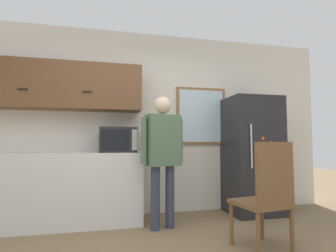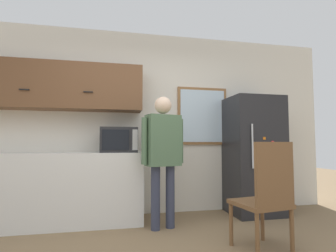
{
  "view_description": "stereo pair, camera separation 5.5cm",
  "coord_description": "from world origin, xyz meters",
  "px_view_note": "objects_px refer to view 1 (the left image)",
  "views": [
    {
      "loc": [
        -0.44,
        -1.87,
        1.03
      ],
      "look_at": [
        0.23,
        1.1,
        1.23
      ],
      "focal_mm": 28.0,
      "sensor_mm": 36.0,
      "label": 1
    },
    {
      "loc": [
        -0.38,
        -1.88,
        1.03
      ],
      "look_at": [
        0.23,
        1.1,
        1.23
      ],
      "focal_mm": 28.0,
      "sensor_mm": 36.0,
      "label": 2
    }
  ],
  "objects_px": {
    "refrigerator": "(252,155)",
    "chair": "(267,193)",
    "person": "(163,148)",
    "microwave": "(118,140)"
  },
  "relations": [
    {
      "from": "refrigerator",
      "to": "chair",
      "type": "xyz_separation_m",
      "value": [
        -0.61,
        -1.29,
        -0.3
      ]
    },
    {
      "from": "person",
      "to": "chair",
      "type": "bearing_deg",
      "value": -61.95
    },
    {
      "from": "refrigerator",
      "to": "chair",
      "type": "bearing_deg",
      "value": -115.44
    },
    {
      "from": "microwave",
      "to": "chair",
      "type": "bearing_deg",
      "value": -43.3
    },
    {
      "from": "microwave",
      "to": "person",
      "type": "relative_size",
      "value": 0.3
    },
    {
      "from": "person",
      "to": "microwave",
      "type": "bearing_deg",
      "value": 130.1
    },
    {
      "from": "person",
      "to": "refrigerator",
      "type": "bearing_deg",
      "value": 0.67
    },
    {
      "from": "refrigerator",
      "to": "chair",
      "type": "distance_m",
      "value": 1.46
    },
    {
      "from": "chair",
      "to": "refrigerator",
      "type": "bearing_deg",
      "value": -124.72
    },
    {
      "from": "person",
      "to": "chair",
      "type": "relative_size",
      "value": 1.54
    }
  ]
}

